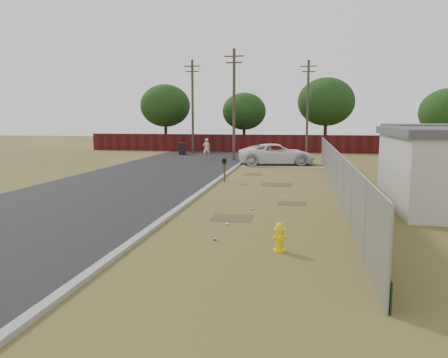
% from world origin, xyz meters
% --- Properties ---
extents(ground, '(120.00, 120.00, 0.00)m').
position_xyz_m(ground, '(0.00, 0.00, 0.00)').
color(ground, olive).
rests_on(ground, ground).
extents(street, '(15.10, 60.00, 0.12)m').
position_xyz_m(street, '(-6.76, 8.05, 0.02)').
color(street, black).
rests_on(street, ground).
extents(chainlink_fence, '(0.10, 27.06, 2.02)m').
position_xyz_m(chainlink_fence, '(3.12, 1.03, 0.80)').
color(chainlink_fence, '#95979D').
rests_on(chainlink_fence, ground).
extents(privacy_fence, '(30.00, 0.12, 1.80)m').
position_xyz_m(privacy_fence, '(-6.00, 25.00, 0.90)').
color(privacy_fence, '#490F14').
rests_on(privacy_fence, ground).
extents(utility_poles, '(12.60, 8.24, 9.00)m').
position_xyz_m(utility_poles, '(-3.67, 20.67, 4.69)').
color(utility_poles, '#4B4032').
rests_on(utility_poles, ground).
extents(horizon_trees, '(33.32, 31.94, 7.78)m').
position_xyz_m(horizon_trees, '(0.84, 23.56, 4.63)').
color(horizon_trees, black).
rests_on(horizon_trees, ground).
extents(fire_hydrant, '(0.40, 0.40, 0.81)m').
position_xyz_m(fire_hydrant, '(1.03, -8.57, 0.38)').
color(fire_hydrant, yellow).
rests_on(fire_hydrant, ground).
extents(mailbox, '(0.22, 0.56, 1.30)m').
position_xyz_m(mailbox, '(-2.60, 3.69, 1.03)').
color(mailbox, brown).
rests_on(mailbox, ground).
extents(pickup_truck, '(6.11, 3.81, 1.58)m').
position_xyz_m(pickup_truck, '(-0.30, 13.01, 0.79)').
color(pickup_truck, white).
rests_on(pickup_truck, ground).
extents(pedestrian, '(0.73, 0.58, 1.74)m').
position_xyz_m(pedestrian, '(-6.51, 16.85, 0.87)').
color(pedestrian, beige).
rests_on(pedestrian, ground).
extents(trash_bin, '(0.90, 0.88, 1.12)m').
position_xyz_m(trash_bin, '(-9.72, 20.63, 0.58)').
color(trash_bin, black).
rests_on(trash_bin, ground).
extents(scattered_litter, '(1.81, 12.48, 0.07)m').
position_xyz_m(scattered_litter, '(-0.13, -2.86, 0.04)').
color(scattered_litter, white).
rests_on(scattered_litter, ground).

